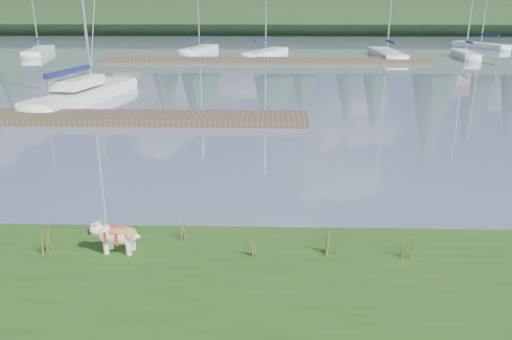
{
  "coord_description": "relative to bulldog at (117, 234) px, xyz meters",
  "views": [
    {
      "loc": [
        2.5,
        -10.51,
        4.59
      ],
      "look_at": [
        2.22,
        -0.5,
        1.2
      ],
      "focal_mm": 35.0,
      "sensor_mm": 36.0,
      "label": 1
    }
  ],
  "objects": [
    {
      "name": "sailboat_bg_3",
      "position": [
        12.77,
        37.16,
        -0.37
      ],
      "size": [
        1.85,
        9.13,
        13.28
      ],
      "rotation": [
        0.0,
        0.0,
        1.57
      ],
      "color": "white",
      "rests_on": "ground"
    },
    {
      "name": "weed_5",
      "position": [
        5.07,
        -0.08,
        -0.11
      ],
      "size": [
        0.17,
        0.14,
        0.56
      ],
      "color": "#475B23",
      "rests_on": "bank"
    },
    {
      "name": "sailboat_main",
      "position": [
        -6.24,
        16.7,
        -0.27
      ],
      "size": [
        3.34,
        9.17,
        12.93
      ],
      "rotation": [
        0.0,
        0.0,
        1.39
      ],
      "color": "white",
      "rests_on": "ground"
    },
    {
      "name": "weed_0",
      "position": [
        -0.21,
        0.43,
        -0.13
      ],
      "size": [
        0.17,
        0.14,
        0.49
      ],
      "color": "#475B23",
      "rests_on": "bank"
    },
    {
      "name": "dock_near",
      "position": [
        -3.82,
        11.6,
        -0.54
      ],
      "size": [
        16.0,
        2.0,
        0.3
      ],
      "primitive_type": "cube",
      "color": "#4C3D2C",
      "rests_on": "ground"
    },
    {
      "name": "sailboat_bg_5",
      "position": [
        23.99,
        45.77,
        -0.37
      ],
      "size": [
        4.31,
        7.09,
        10.34
      ],
      "rotation": [
        0.0,
        0.0,
        2.01
      ],
      "color": "white",
      "rests_on": "ground"
    },
    {
      "name": "weed_3",
      "position": [
        -1.32,
        -0.07,
        -0.07
      ],
      "size": [
        0.17,
        0.14,
        0.64
      ],
      "color": "#475B23",
      "rests_on": "bank"
    },
    {
      "name": "weed_1",
      "position": [
        1.08,
        0.58,
        -0.12
      ],
      "size": [
        0.17,
        0.14,
        0.53
      ],
      "color": "#475B23",
      "rests_on": "bank"
    },
    {
      "name": "bulldog",
      "position": [
        0.0,
        0.0,
        0.0
      ],
      "size": [
        0.91,
        0.43,
        0.54
      ],
      "rotation": [
        0.0,
        0.0,
        3.06
      ],
      "color": "silver",
      "rests_on": "bank"
    },
    {
      "name": "ridge",
      "position": [
        0.18,
        75.6,
        1.81
      ],
      "size": [
        200.0,
        20.0,
        5.0
      ],
      "primitive_type": "cube",
      "color": "black",
      "rests_on": "ground"
    },
    {
      "name": "dock_far",
      "position": [
        2.18,
        32.6,
        -0.54
      ],
      "size": [
        26.0,
        2.2,
        0.3
      ],
      "primitive_type": "cube",
      "color": "#4C3D2C",
      "rests_on": "ground"
    },
    {
      "name": "weed_4",
      "position": [
        2.48,
        -0.08,
        -0.15
      ],
      "size": [
        0.17,
        0.14,
        0.46
      ],
      "color": "#475B23",
      "rests_on": "bank"
    },
    {
      "name": "sailboat_bg_1",
      "position": [
        -3.79,
        40.38,
        -0.36
      ],
      "size": [
        3.12,
        7.25,
        10.73
      ],
      "rotation": [
        0.0,
        0.0,
        1.32
      ],
      "color": "white",
      "rests_on": "ground"
    },
    {
      "name": "mud_lip",
      "position": [
        0.18,
        1.0,
        -0.62
      ],
      "size": [
        60.0,
        0.5,
        0.14
      ],
      "primitive_type": "cube",
      "color": "#33281C",
      "rests_on": "ground"
    },
    {
      "name": "sailboat_bg_2",
      "position": [
        2.56,
        37.34,
        -0.36
      ],
      "size": [
        4.42,
        7.27,
        11.11
      ],
      "rotation": [
        0.0,
        0.0,
        1.13
      ],
      "color": "white",
      "rests_on": "ground"
    },
    {
      "name": "weed_2",
      "position": [
        3.79,
        0.0,
        -0.04
      ],
      "size": [
        0.17,
        0.14,
        0.71
      ],
      "color": "#475B23",
      "rests_on": "bank"
    },
    {
      "name": "ground",
      "position": [
        0.18,
        32.6,
        -0.69
      ],
      "size": [
        200.0,
        200.0,
        0.0
      ],
      "primitive_type": "plane",
      "color": "#7D8DA8",
      "rests_on": "ground"
    },
    {
      "name": "sailboat_bg_4",
      "position": [
        19.31,
        36.26,
        -0.36
      ],
      "size": [
        2.01,
        6.38,
        9.45
      ],
      "rotation": [
        0.0,
        0.0,
        1.44
      ],
      "color": "white",
      "rests_on": "ground"
    },
    {
      "name": "sailboat_bg_0",
      "position": [
        -18.44,
        38.41,
        -0.37
      ],
      "size": [
        3.28,
        8.02,
        11.43
      ],
      "rotation": [
        0.0,
        0.0,
        1.8
      ],
      "color": "white",
      "rests_on": "ground"
    }
  ]
}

